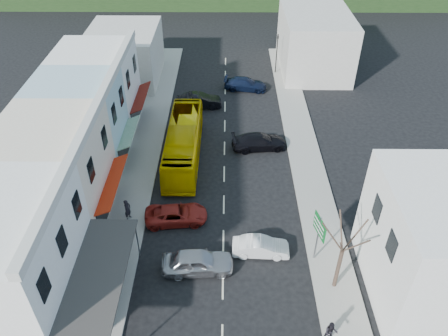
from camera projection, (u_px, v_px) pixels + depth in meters
ground at (223, 241)px, 32.21m from camera, size 120.00×120.00×0.00m
sidewalk_left at (143, 159)px, 40.15m from camera, size 3.00×52.00×0.15m
sidewalk_right at (306, 160)px, 40.05m from camera, size 3.00×52.00×0.15m
shopfront_row at (63, 157)px, 33.82m from camera, size 8.25×30.00×8.00m
right_building at (444, 246)px, 26.52m from camera, size 8.00×9.00×8.00m
distant_block_left at (125, 55)px, 51.88m from camera, size 8.00×10.00×6.00m
distant_block_right at (315, 42)px, 53.81m from camera, size 8.00×12.00×7.00m
bus at (184, 143)px, 39.63m from camera, size 2.56×11.61×3.10m
car_silver at (198, 263)px, 29.66m from camera, size 4.50×2.07×1.40m
car_white at (261, 247)px, 30.84m from camera, size 4.46×1.96×1.40m
car_red at (176, 214)px, 33.48m from camera, size 4.77×2.36×1.40m
car_black_near at (259, 142)px, 41.31m from camera, size 4.69×2.38×1.40m
car_black_far at (199, 102)px, 47.53m from camera, size 4.55×2.20×1.40m
car_navy_far at (245, 84)px, 50.85m from camera, size 4.70×2.41×1.40m
pedestrian_left at (128, 210)px, 33.39m from camera, size 0.60×0.71×1.70m
pedestrian_right at (331, 332)px, 25.24m from camera, size 0.75×0.53×1.70m
direction_sign at (317, 239)px, 29.60m from camera, size 1.00×1.91×4.05m
street_tree at (342, 251)px, 26.87m from camera, size 2.93×2.93×6.95m
traffic_signal at (277, 54)px, 53.27m from camera, size 0.98×1.24×5.01m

